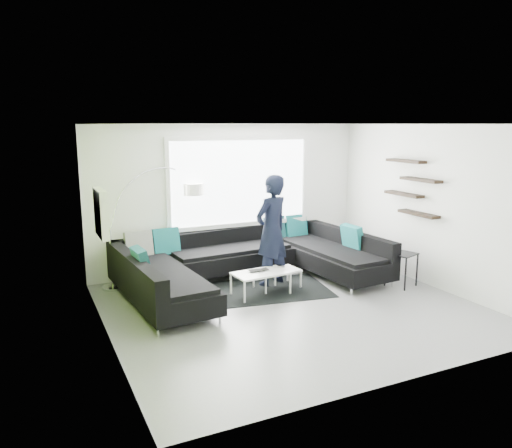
{
  "coord_description": "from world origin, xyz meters",
  "views": [
    {
      "loc": [
        -3.64,
        -6.39,
        2.79
      ],
      "look_at": [
        -0.2,
        0.9,
        1.18
      ],
      "focal_mm": 35.0,
      "sensor_mm": 36.0,
      "label": 1
    }
  ],
  "objects_px": {
    "side_table": "(401,269)",
    "arc_lamp": "(110,231)",
    "sectional_sofa": "(252,264)",
    "person": "(272,231)",
    "coffee_table": "(269,280)",
    "laptop": "(260,271)"
  },
  "relations": [
    {
      "from": "arc_lamp",
      "to": "side_table",
      "type": "xyz_separation_m",
      "value": [
        4.62,
        -2.01,
        -0.73
      ]
    },
    {
      "from": "person",
      "to": "coffee_table",
      "type": "bearing_deg",
      "value": 37.02
    },
    {
      "from": "coffee_table",
      "to": "arc_lamp",
      "type": "distance_m",
      "value": 2.84
    },
    {
      "from": "sectional_sofa",
      "to": "laptop",
      "type": "bearing_deg",
      "value": -101.53
    },
    {
      "from": "coffee_table",
      "to": "arc_lamp",
      "type": "height_order",
      "value": "arc_lamp"
    },
    {
      "from": "side_table",
      "to": "laptop",
      "type": "height_order",
      "value": "side_table"
    },
    {
      "from": "sectional_sofa",
      "to": "laptop",
      "type": "relative_size",
      "value": 13.0
    },
    {
      "from": "person",
      "to": "laptop",
      "type": "height_order",
      "value": "person"
    },
    {
      "from": "person",
      "to": "side_table",
      "type": "bearing_deg",
      "value": 131.72
    },
    {
      "from": "sectional_sofa",
      "to": "laptop",
      "type": "height_order",
      "value": "sectional_sofa"
    },
    {
      "from": "sectional_sofa",
      "to": "arc_lamp",
      "type": "height_order",
      "value": "arc_lamp"
    },
    {
      "from": "person",
      "to": "laptop",
      "type": "distance_m",
      "value": 0.81
    },
    {
      "from": "arc_lamp",
      "to": "person",
      "type": "distance_m",
      "value": 2.77
    },
    {
      "from": "arc_lamp",
      "to": "laptop",
      "type": "distance_m",
      "value": 2.64
    },
    {
      "from": "arc_lamp",
      "to": "laptop",
      "type": "height_order",
      "value": "arc_lamp"
    },
    {
      "from": "sectional_sofa",
      "to": "side_table",
      "type": "xyz_separation_m",
      "value": [
        2.38,
        -1.08,
        -0.12
      ]
    },
    {
      "from": "sectional_sofa",
      "to": "person",
      "type": "relative_size",
      "value": 2.33
    },
    {
      "from": "sectional_sofa",
      "to": "side_table",
      "type": "bearing_deg",
      "value": -28.59
    },
    {
      "from": "side_table",
      "to": "person",
      "type": "bearing_deg",
      "value": 152.46
    },
    {
      "from": "side_table",
      "to": "arc_lamp",
      "type": "bearing_deg",
      "value": 156.45
    },
    {
      "from": "coffee_table",
      "to": "side_table",
      "type": "height_order",
      "value": "side_table"
    },
    {
      "from": "sectional_sofa",
      "to": "side_table",
      "type": "height_order",
      "value": "sectional_sofa"
    }
  ]
}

